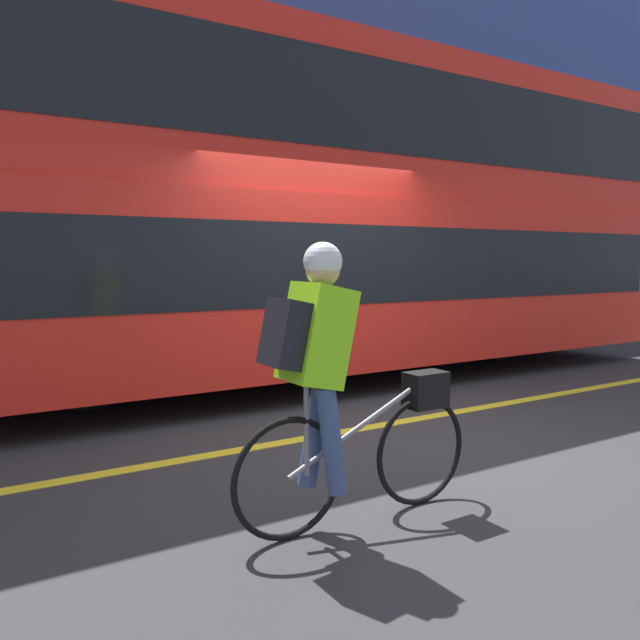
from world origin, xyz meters
TOP-DOWN VIEW (x-y plane):
  - ground_plane at (0.00, 0.00)m, footprint 80.00×80.00m
  - road_center_line at (0.00, 0.20)m, footprint 50.00×0.14m
  - sidewalk_curb at (0.00, 5.76)m, footprint 60.00×2.20m
  - building_facade at (0.00, 7.01)m, footprint 60.00×0.30m
  - bus at (0.96, 2.36)m, footprint 9.68×2.53m
  - cyclist_on_bike at (-1.45, -1.40)m, footprint 1.62×0.32m
  - street_sign_post at (0.89, 5.65)m, footprint 0.36×0.09m

SIDE VIEW (x-z plane):
  - ground_plane at x=0.00m, z-range 0.00..0.00m
  - road_center_line at x=0.00m, z-range 0.00..0.01m
  - sidewalk_curb at x=0.00m, z-range 0.00..0.15m
  - cyclist_on_bike at x=-1.45m, z-range 0.06..1.68m
  - street_sign_post at x=0.89m, z-range 0.30..2.84m
  - bus at x=0.96m, z-range 0.21..4.14m
  - building_facade at x=0.00m, z-range 0.00..9.39m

